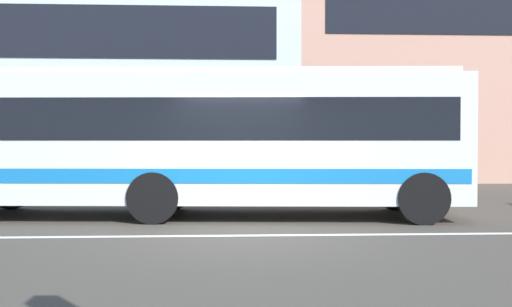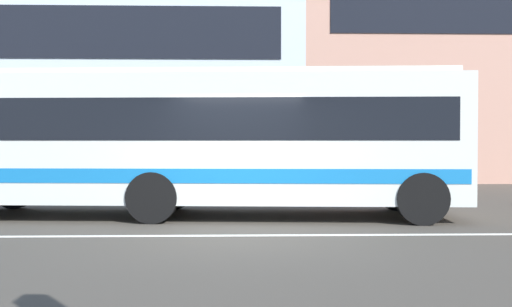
{
  "view_description": "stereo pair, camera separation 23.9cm",
  "coord_description": "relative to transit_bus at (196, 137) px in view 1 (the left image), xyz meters",
  "views": [
    {
      "loc": [
        -0.12,
        -9.24,
        1.56
      ],
      "look_at": [
        0.45,
        2.88,
        1.33
      ],
      "focal_mm": 38.7,
      "sensor_mm": 36.0,
      "label": 1
    },
    {
      "loc": [
        0.12,
        -9.24,
        1.56
      ],
      "look_at": [
        0.45,
        2.88,
        1.33
      ],
      "focal_mm": 38.7,
      "sensor_mm": 36.0,
      "label": 2
    }
  ],
  "objects": [
    {
      "name": "lane_centre_line",
      "position": [
        0.85,
        -2.57,
        -1.68
      ],
      "size": [
        60.0,
        0.16,
        0.01
      ],
      "primitive_type": "cube",
      "color": "silver",
      "rests_on": "ground_plane"
    },
    {
      "name": "transit_bus",
      "position": [
        0.0,
        0.0,
        0.0
      ],
      "size": [
        11.16,
        3.23,
        3.04
      ],
      "color": "silver",
      "rests_on": "ground_plane"
    },
    {
      "name": "apartment_block_left",
      "position": [
        -8.24,
        12.98,
        3.21
      ],
      "size": [
        23.3,
        8.4,
        9.77
      ],
      "color": "silver",
      "rests_on": "ground_plane"
    },
    {
      "name": "ground_plane",
      "position": [
        0.85,
        -2.57,
        -1.68
      ],
      "size": [
        160.0,
        160.0,
        0.0
      ],
      "primitive_type": "plane",
      "color": "#454038"
    }
  ]
}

